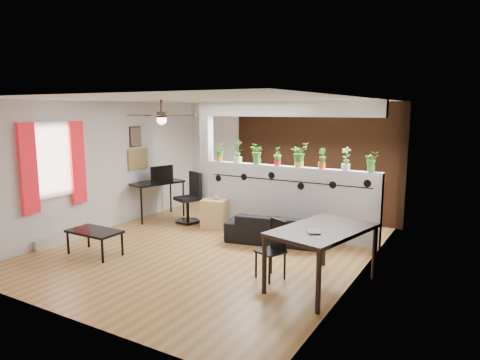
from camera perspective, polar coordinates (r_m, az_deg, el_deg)
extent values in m
cube|color=olive|center=(7.74, -3.85, -9.38)|extent=(6.30, 7.10, 0.10)
cube|color=#B7B7BA|center=(10.04, 5.73, 2.84)|extent=(6.30, 0.04, 2.90)
cube|color=#B7B7BA|center=(5.24, -22.81, -3.89)|extent=(6.30, 0.04, 2.90)
cube|color=#B7B7BA|center=(9.13, -17.73, 1.79)|extent=(0.04, 7.10, 2.90)
cube|color=#B7B7BA|center=(6.35, 16.05, -1.29)|extent=(0.04, 7.10, 2.90)
cube|color=white|center=(7.33, -4.08, 11.03)|extent=(6.30, 7.10, 0.10)
cube|color=#BCBCC1|center=(8.44, 6.34, -2.71)|extent=(3.60, 0.18, 1.35)
cube|color=silver|center=(8.26, 6.57, 9.42)|extent=(3.60, 0.18, 0.30)
cube|color=#BCBCC1|center=(9.26, -4.47, 2.31)|extent=(0.22, 0.20, 2.60)
cube|color=#99502C|center=(9.69, 9.92, 2.51)|extent=(3.90, 0.05, 2.60)
cube|color=black|center=(8.28, 6.13, -0.09)|extent=(3.31, 0.01, 0.02)
cylinder|color=black|center=(9.03, -2.91, 0.22)|extent=(0.14, 0.01, 0.14)
cylinder|color=black|center=(8.70, 0.52, 0.41)|extent=(0.14, 0.01, 0.14)
cylinder|color=black|center=(8.40, 4.20, 0.62)|extent=(0.14, 0.01, 0.14)
cylinder|color=black|center=(8.18, 8.10, -0.82)|extent=(0.14, 0.01, 0.14)
cylinder|color=black|center=(7.96, 12.25, -0.64)|extent=(0.14, 0.01, 0.14)
cylinder|color=black|center=(7.78, 16.62, -0.45)|extent=(0.14, 0.01, 0.14)
cube|color=white|center=(8.32, -23.77, 2.48)|extent=(0.02, 0.95, 1.25)
cube|color=silver|center=(8.31, -23.71, 2.47)|extent=(0.04, 1.05, 1.35)
cube|color=red|center=(8.01, -26.36, 1.33)|extent=(0.06, 0.30, 1.55)
cube|color=red|center=(8.59, -20.83, 2.18)|extent=(0.06, 0.30, 1.55)
cube|color=beige|center=(8.57, -22.94, -7.27)|extent=(0.08, 1.00, 0.18)
cube|color=olive|center=(9.75, -13.44, 2.73)|extent=(0.03, 0.60, 0.45)
cube|color=#8C7259|center=(9.67, -13.76, 5.65)|extent=(0.03, 0.30, 0.40)
cube|color=black|center=(9.67, -13.78, 5.65)|extent=(0.02, 0.34, 0.44)
cylinder|color=black|center=(7.57, -10.46, 9.72)|extent=(0.04, 0.04, 0.20)
cylinder|color=black|center=(7.57, -10.42, 8.58)|extent=(0.18, 0.18, 0.10)
sphere|color=white|center=(7.57, -10.40, 7.90)|extent=(0.17, 0.17, 0.17)
cube|color=black|center=(7.46, -7.95, 8.56)|extent=(0.55, 0.29, 0.01)
cube|color=black|center=(7.89, -9.55, 8.56)|extent=(0.29, 0.55, 0.01)
cube|color=black|center=(7.70, -12.82, 8.44)|extent=(0.55, 0.29, 0.01)
cube|color=black|center=(7.25, -11.37, 8.44)|extent=(0.29, 0.55, 0.01)
cylinder|color=orange|center=(9.07, -2.76, 2.88)|extent=(0.13, 0.13, 0.12)
imported|color=#27631C|center=(9.05, -2.77, 4.00)|extent=(0.23, 0.22, 0.28)
cylinder|color=white|center=(8.83, -0.29, 2.71)|extent=(0.17, 0.17, 0.12)
imported|color=#27631C|center=(8.81, -0.29, 4.16)|extent=(0.29, 0.31, 0.37)
cylinder|color=#2E7F37|center=(8.61, 2.30, 2.54)|extent=(0.15, 0.15, 0.12)
imported|color=#27631C|center=(8.59, 2.31, 3.86)|extent=(0.27, 0.26, 0.32)
cylinder|color=red|center=(8.41, 5.03, 2.35)|extent=(0.13, 0.13, 0.12)
imported|color=#27631C|center=(8.39, 5.04, 3.54)|extent=(0.18, 0.21, 0.27)
cylinder|color=gold|center=(8.23, 7.87, 2.14)|extent=(0.17, 0.17, 0.12)
imported|color=#27631C|center=(8.21, 7.91, 3.69)|extent=(0.27, 0.30, 0.37)
cylinder|color=#D55819|center=(8.08, 10.84, 1.92)|extent=(0.13, 0.13, 0.12)
imported|color=#27631C|center=(8.06, 10.88, 3.19)|extent=(0.24, 0.23, 0.28)
cylinder|color=white|center=(7.94, 13.91, 1.69)|extent=(0.15, 0.15, 0.12)
imported|color=#27631C|center=(7.92, 13.97, 3.14)|extent=(0.22, 0.18, 0.33)
cylinder|color=#3A8731|center=(7.83, 17.08, 1.44)|extent=(0.13, 0.13, 0.12)
imported|color=#27631C|center=(7.81, 17.14, 2.71)|extent=(0.22, 0.21, 0.27)
imported|color=black|center=(7.99, 4.89, -6.49)|extent=(1.85, 1.04, 0.51)
cube|color=tan|center=(8.93, -3.39, -4.47)|extent=(0.58, 0.54, 0.60)
imported|color=gray|center=(8.83, -3.14, -2.32)|extent=(0.16, 0.16, 0.10)
cube|color=black|center=(9.76, -11.09, -0.33)|extent=(0.93, 1.29, 0.04)
cylinder|color=black|center=(9.80, -14.52, -2.91)|extent=(0.04, 0.04, 0.80)
cylinder|color=black|center=(9.35, -12.99, -3.45)|extent=(0.04, 0.04, 0.80)
cylinder|color=black|center=(10.34, -9.23, -2.10)|extent=(0.04, 0.04, 0.80)
cylinder|color=black|center=(9.91, -7.55, -2.56)|extent=(0.04, 0.04, 0.80)
imported|color=black|center=(9.85, -10.54, 0.47)|extent=(0.34, 0.14, 0.19)
cylinder|color=black|center=(9.39, -6.95, -5.45)|extent=(0.56, 0.56, 0.04)
cylinder|color=black|center=(9.33, -6.98, -4.04)|extent=(0.06, 0.06, 0.47)
cube|color=black|center=(9.27, -7.02, -2.49)|extent=(0.59, 0.59, 0.08)
cube|color=black|center=(9.32, -5.97, -0.52)|extent=(0.42, 0.22, 0.52)
cube|color=black|center=(5.99, 10.94, -6.57)|extent=(1.26, 1.70, 0.05)
cylinder|color=black|center=(5.80, 3.26, -11.28)|extent=(0.07, 0.07, 0.78)
cylinder|color=black|center=(5.34, 10.41, -13.33)|extent=(0.07, 0.07, 0.78)
cylinder|color=black|center=(6.91, 11.13, -8.01)|extent=(0.07, 0.07, 0.78)
cylinder|color=black|center=(6.53, 17.49, -9.34)|extent=(0.07, 0.07, 0.78)
imported|color=gray|center=(5.74, 9.01, -6.82)|extent=(0.24, 0.26, 0.02)
cube|color=black|center=(6.27, 4.08, -9.48)|extent=(0.46, 0.46, 0.03)
cube|color=black|center=(6.30, 5.18, -7.21)|extent=(0.32, 0.15, 0.44)
cube|color=black|center=(6.35, 2.15, -11.18)|extent=(0.03, 0.03, 0.41)
cube|color=black|center=(6.14, 3.94, -11.92)|extent=(0.03, 0.03, 0.41)
cube|color=black|center=(6.46, 4.19, -8.81)|extent=(0.03, 0.03, 0.84)
cube|color=black|center=(6.26, 6.01, -9.45)|extent=(0.03, 0.03, 0.84)
cube|color=black|center=(7.65, -18.85, -6.51)|extent=(0.92, 0.51, 0.04)
cylinder|color=black|center=(7.90, -21.95, -7.82)|extent=(0.04, 0.04, 0.39)
cylinder|color=black|center=(7.28, -17.87, -9.04)|extent=(0.04, 0.04, 0.39)
cylinder|color=black|center=(8.15, -19.56, -7.15)|extent=(0.04, 0.04, 0.39)
cylinder|color=black|center=(7.55, -15.43, -8.24)|extent=(0.04, 0.04, 0.39)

